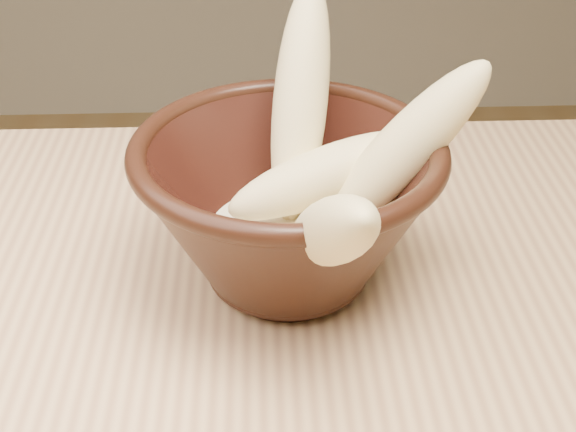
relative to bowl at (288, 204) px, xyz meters
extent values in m
cylinder|color=black|center=(0.00, 0.00, -0.06)|extent=(0.10, 0.10, 0.01)
cylinder|color=black|center=(0.00, 0.00, -0.04)|extent=(0.09, 0.09, 0.01)
torus|color=black|center=(0.00, 0.00, 0.04)|extent=(0.22, 0.22, 0.01)
cylinder|color=beige|center=(0.00, 0.00, -0.03)|extent=(0.12, 0.12, 0.02)
ellipsoid|color=#F2D48F|center=(0.01, 0.06, 0.05)|extent=(0.07, 0.13, 0.17)
ellipsoid|color=#F2D48F|center=(0.08, 0.00, 0.04)|extent=(0.14, 0.05, 0.15)
ellipsoid|color=#F2D48F|center=(0.03, 0.01, 0.02)|extent=(0.16, 0.08, 0.07)
ellipsoid|color=#F2D48F|center=(0.02, -0.09, 0.03)|extent=(0.06, 0.18, 0.15)
camera|label=1|loc=(-0.02, -0.48, 0.30)|focal=50.00mm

